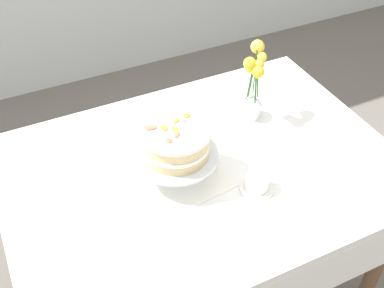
# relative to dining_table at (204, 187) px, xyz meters

# --- Properties ---
(ground_plane) EXTENTS (12.00, 12.00, 0.00)m
(ground_plane) POSITION_rel_dining_table_xyz_m (0.00, 0.02, -0.65)
(ground_plane) COLOR #666059
(dining_table) EXTENTS (1.40, 1.00, 0.74)m
(dining_table) POSITION_rel_dining_table_xyz_m (0.00, 0.00, 0.00)
(dining_table) COLOR white
(dining_table) RESTS_ON ground
(linen_napkin) EXTENTS (0.35, 0.35, 0.00)m
(linen_napkin) POSITION_rel_dining_table_xyz_m (-0.10, 0.02, 0.09)
(linen_napkin) COLOR white
(linen_napkin) RESTS_ON dining_table
(cake_stand) EXTENTS (0.29, 0.29, 0.10)m
(cake_stand) POSITION_rel_dining_table_xyz_m (-0.10, 0.02, 0.17)
(cake_stand) COLOR silver
(cake_stand) RESTS_ON linen_napkin
(layer_cake) EXTENTS (0.23, 0.23, 0.11)m
(layer_cake) POSITION_rel_dining_table_xyz_m (-0.10, 0.02, 0.24)
(layer_cake) COLOR beige
(layer_cake) RESTS_ON cake_stand
(flower_vase) EXTENTS (0.09, 0.11, 0.32)m
(flower_vase) POSITION_rel_dining_table_xyz_m (0.30, 0.20, 0.23)
(flower_vase) COLOR silver
(flower_vase) RESTS_ON dining_table
(teacup) EXTENTS (0.12, 0.12, 0.06)m
(teacup) POSITION_rel_dining_table_xyz_m (0.12, -0.16, 0.12)
(teacup) COLOR white
(teacup) RESTS_ON dining_table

